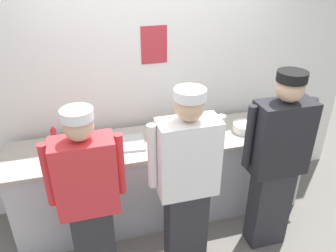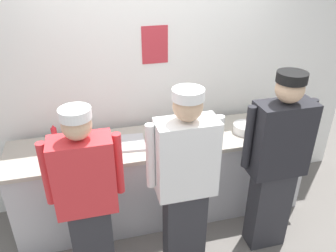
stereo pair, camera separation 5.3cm
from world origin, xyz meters
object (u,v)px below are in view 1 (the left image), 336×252
squeeze_bottle_primary (54,136)px  ramekin_green_sauce (76,144)px  plate_stack_rear (244,127)px  squeeze_bottle_secondary (88,141)px  ramekin_red_sauce (68,158)px  chef_near_left (89,199)px  plate_stack_front (273,127)px  deli_cup (211,125)px  chef_far_right (277,160)px  mixing_bowl_steel (170,134)px  sheet_tray (121,144)px  ramekin_yellow_sauce (91,137)px  chef_center (187,181)px

squeeze_bottle_primary → ramekin_green_sauce: bearing=-25.9°
plate_stack_rear → squeeze_bottle_primary: size_ratio=1.19×
squeeze_bottle_secondary → ramekin_red_sauce: squeeze_bottle_secondary is taller
chef_near_left → plate_stack_rear: chef_near_left is taller
chef_near_left → squeeze_bottle_secondary: chef_near_left is taller
plate_stack_front → plate_stack_rear: bearing=169.4°
chef_near_left → squeeze_bottle_primary: chef_near_left is taller
chef_near_left → plate_stack_front: chef_near_left is taller
ramekin_red_sauce → deli_cup: bearing=7.8°
chef_near_left → ramekin_red_sauce: chef_near_left is taller
chef_far_right → plate_stack_front: chef_far_right is taller
chef_far_right → plate_stack_rear: bearing=91.8°
plate_stack_rear → mixing_bowl_steel: size_ratio=0.72×
sheet_tray → plate_stack_rear: bearing=-2.7°
plate_stack_rear → deli_cup: deli_cup is taller
mixing_bowl_steel → squeeze_bottle_primary: 1.09m
chef_near_left → ramekin_yellow_sauce: bearing=84.1°
chef_near_left → plate_stack_rear: 1.68m
ramekin_yellow_sauce → chef_center: bearing=-51.6°
ramekin_green_sauce → squeeze_bottle_primary: bearing=154.1°
chef_near_left → squeeze_bottle_primary: size_ratio=8.25×
mixing_bowl_steel → ramekin_green_sauce: 0.89m
squeeze_bottle_secondary → ramekin_yellow_sauce: 0.20m
ramekin_yellow_sauce → ramekin_green_sauce: same height
plate_stack_front → chef_near_left: bearing=-164.3°
chef_center → squeeze_bottle_primary: bearing=139.9°
squeeze_bottle_primary → ramekin_green_sauce: (0.19, -0.09, -0.07)m
squeeze_bottle_primary → ramekin_yellow_sauce: bearing=1.3°
sheet_tray → ramekin_red_sauce: 0.50m
chef_far_right → sheet_tray: chef_far_right is taller
plate_stack_front → squeeze_bottle_primary: squeeze_bottle_primary is taller
chef_far_right → plate_stack_front: (0.27, 0.53, 0.01)m
chef_far_right → mixing_bowl_steel: chef_far_right is taller
squeeze_bottle_secondary → ramekin_red_sauce: bearing=-144.1°
squeeze_bottle_secondary → ramekin_green_sauce: size_ratio=1.95×
ramekin_yellow_sauce → plate_stack_rear: bearing=-9.2°
ramekin_yellow_sauce → squeeze_bottle_secondary: bearing=-101.2°
mixing_bowl_steel → ramekin_red_sauce: size_ratio=3.54×
squeeze_bottle_secondary → ramekin_green_sauce: bearing=141.3°
ramekin_red_sauce → ramekin_green_sauce: bearing=70.6°
mixing_bowl_steel → ramekin_yellow_sauce: (-0.73, 0.20, -0.03)m
ramekin_red_sauce → chef_far_right: bearing=-16.2°
plate_stack_rear → squeeze_bottle_secondary: squeeze_bottle_secondary is taller
chef_near_left → sheet_tray: size_ratio=3.63×
ramekin_yellow_sauce → ramekin_red_sauce: bearing=-124.8°
deli_cup → ramekin_red_sauce: bearing=-172.2°
chef_near_left → deli_cup: bearing=28.8°
sheet_tray → ramekin_yellow_sauce: 0.32m
chef_center → ramekin_yellow_sauce: (-0.69, 0.87, 0.03)m
chef_near_left → deli_cup: 1.45m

